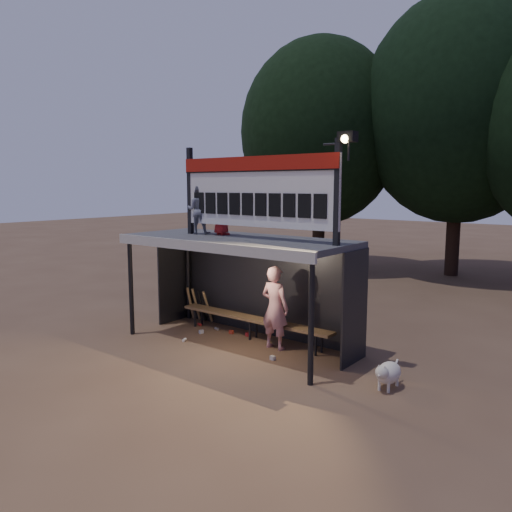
{
  "coord_description": "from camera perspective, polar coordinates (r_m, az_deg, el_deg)",
  "views": [
    {
      "loc": [
        6.7,
        -7.91,
        3.39
      ],
      "look_at": [
        0.2,
        0.4,
        1.9
      ],
      "focal_mm": 35.0,
      "sensor_mm": 36.0,
      "label": 1
    }
  ],
  "objects": [
    {
      "name": "child_a",
      "position": [
        11.18,
        -6.55,
        5.27
      ],
      "size": [
        0.65,
        0.6,
        1.08
      ],
      "primitive_type": "imported",
      "rotation": [
        0.0,
        0.0,
        3.61
      ],
      "color": "slate",
      "rests_on": "dugout_shelter"
    },
    {
      "name": "player",
      "position": [
        10.43,
        2.17,
        -5.91
      ],
      "size": [
        0.64,
        0.42,
        1.76
      ],
      "primitive_type": "imported",
      "rotation": [
        0.0,
        0.0,
        3.14
      ],
      "color": "white",
      "rests_on": "ground"
    },
    {
      "name": "tree_mid",
      "position": [
        20.42,
        22.28,
        15.26
      ],
      "size": [
        7.22,
        7.22,
        10.36
      ],
      "color": "black",
      "rests_on": "ground"
    },
    {
      "name": "scoreboard_assembly",
      "position": [
        10.01,
        0.17,
        7.66
      ],
      "size": [
        4.1,
        0.27,
        1.99
      ],
      "color": "black",
      "rests_on": "dugout_shelter"
    },
    {
      "name": "dugout_shelter",
      "position": [
        10.67,
        -1.36,
        -0.29
      ],
      "size": [
        5.1,
        2.08,
        2.32
      ],
      "color": "#424345",
      "rests_on": "ground"
    },
    {
      "name": "ground",
      "position": [
        10.91,
        -2.16,
        -10.08
      ],
      "size": [
        80.0,
        80.0,
        0.0
      ],
      "primitive_type": "plane",
      "color": "brown",
      "rests_on": "ground"
    },
    {
      "name": "tree_left",
      "position": [
        20.97,
        7.35,
        13.77
      ],
      "size": [
        6.46,
        6.46,
        9.27
      ],
      "color": "black",
      "rests_on": "ground"
    },
    {
      "name": "bats",
      "position": [
        12.64,
        -6.54,
        -5.56
      ],
      "size": [
        0.67,
        0.35,
        0.84
      ],
      "color": "#A5804D",
      "rests_on": "ground"
    },
    {
      "name": "dog",
      "position": [
        8.86,
        14.83,
        -12.79
      ],
      "size": [
        0.36,
        0.81,
        0.49
      ],
      "color": "white",
      "rests_on": "ground"
    },
    {
      "name": "bench",
      "position": [
        11.19,
        -0.34,
        -7.28
      ],
      "size": [
        4.0,
        0.35,
        0.48
      ],
      "color": "olive",
      "rests_on": "ground"
    },
    {
      "name": "child_b",
      "position": [
        10.95,
        -3.95,
        5.09
      ],
      "size": [
        0.58,
        0.48,
        1.02
      ],
      "primitive_type": "imported",
      "rotation": [
        0.0,
        0.0,
        2.77
      ],
      "color": "#B01B1C",
      "rests_on": "dugout_shelter"
    },
    {
      "name": "litter",
      "position": [
        11.45,
        -3.98,
        -9.0
      ],
      "size": [
        2.95,
        1.28,
        0.08
      ],
      "color": "#A22C1B",
      "rests_on": "ground"
    }
  ]
}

